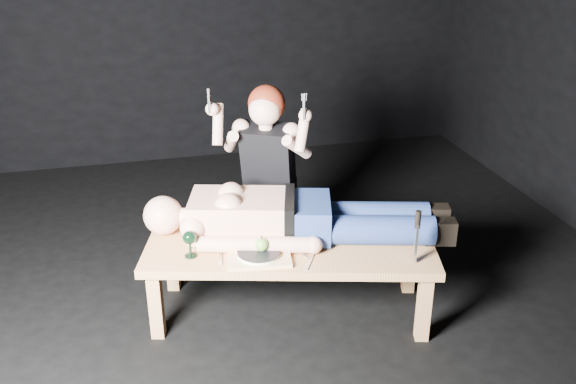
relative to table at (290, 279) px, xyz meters
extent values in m
plane|color=black|center=(-0.20, 0.19, -0.23)|extent=(5.00, 5.00, 0.00)
cube|color=tan|center=(0.00, 0.00, 0.00)|extent=(1.71, 1.00, 0.45)
cube|color=tan|center=(-0.20, -0.11, 0.24)|extent=(0.37, 0.29, 0.02)
cylinder|color=white|center=(-0.20, -0.11, 0.25)|extent=(0.26, 0.26, 0.02)
sphere|color=#609C2F|center=(-0.18, -0.10, 0.30)|extent=(0.07, 0.07, 0.07)
cube|color=#B2B2B7|center=(-0.40, -0.06, 0.23)|extent=(0.04, 0.17, 0.01)
cube|color=#B2B2B7|center=(0.05, -0.22, 0.23)|extent=(0.10, 0.16, 0.01)
cube|color=#B2B2B7|center=(0.03, -0.10, 0.23)|extent=(0.08, 0.16, 0.01)
camera|label=1|loc=(-0.78, -3.05, 1.96)|focal=39.98mm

